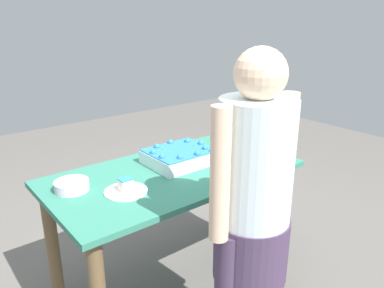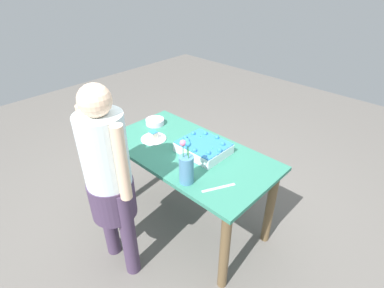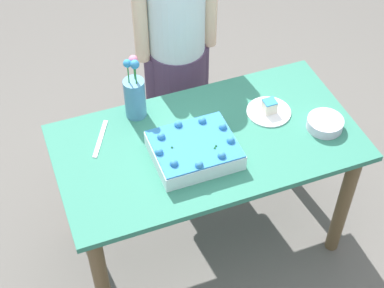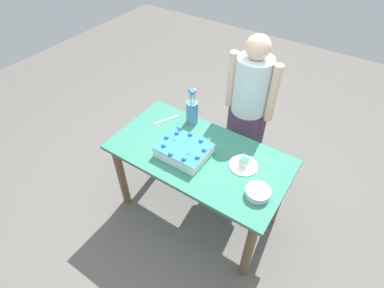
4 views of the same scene
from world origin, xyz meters
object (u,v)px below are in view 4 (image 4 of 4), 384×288
person_standing (249,105)px  cake_knife (166,120)px  serving_plate_with_slice (244,164)px  sheet_cake (184,150)px  fruit_bowl (258,192)px  flower_vase (192,111)px

person_standing → cake_knife: bearing=-48.4°
serving_plate_with_slice → person_standing: size_ratio=0.14×
sheet_cake → serving_plate_with_slice: bearing=-162.0°
cake_knife → fruit_bowl: 1.05m
serving_plate_with_slice → flower_vase: bearing=-19.5°
serving_plate_with_slice → person_standing: person_standing is taller
sheet_cake → cake_knife: bearing=-35.0°
fruit_bowl → person_standing: bearing=-59.8°
serving_plate_with_slice → fruit_bowl: 0.27m
sheet_cake → fruit_bowl: size_ratio=2.18×
serving_plate_with_slice → fruit_bowl: bearing=137.0°
serving_plate_with_slice → flower_vase: flower_vase is taller
sheet_cake → cake_knife: (0.37, -0.26, -0.04)m
cake_knife → flower_vase: (-0.20, -0.10, 0.12)m
serving_plate_with_slice → sheet_cake: bearing=18.0°
sheet_cake → flower_vase: 0.40m
sheet_cake → fruit_bowl: bearing=176.1°
sheet_cake → flower_vase: (0.16, -0.35, 0.08)m
sheet_cake → person_standing: 0.76m
sheet_cake → flower_vase: bearing=-65.5°
cake_knife → flower_vase: bearing=143.0°
serving_plate_with_slice → flower_vase: size_ratio=0.64×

